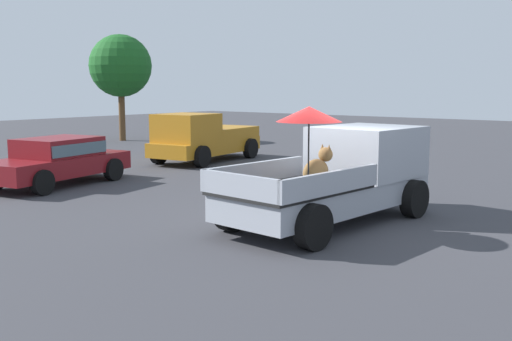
# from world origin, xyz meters

# --- Properties ---
(ground_plane) EXTENTS (80.00, 80.00, 0.00)m
(ground_plane) POSITION_xyz_m (0.00, 0.00, 0.00)
(ground_plane) COLOR #38383D
(pickup_truck_main) EXTENTS (5.18, 2.58, 2.40)m
(pickup_truck_main) POSITION_xyz_m (0.44, -0.05, 0.97)
(pickup_truck_main) COLOR black
(pickup_truck_main) RESTS_ON ground
(pickup_truck_red) EXTENTS (5.00, 2.67, 1.80)m
(pickup_truck_red) POSITION_xyz_m (5.77, 8.93, 0.87)
(pickup_truck_red) COLOR black
(pickup_truck_red) RESTS_ON ground
(parked_sedan_near) EXTENTS (4.56, 2.59, 1.33)m
(parked_sedan_near) POSITION_xyz_m (-0.61, 8.49, 0.74)
(parked_sedan_near) COLOR black
(parked_sedan_near) RESTS_ON ground
(tree_by_lot) EXTENTS (3.14, 3.14, 5.36)m
(tree_by_lot) POSITION_xyz_m (9.45, 18.10, 3.77)
(tree_by_lot) COLOR brown
(tree_by_lot) RESTS_ON ground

